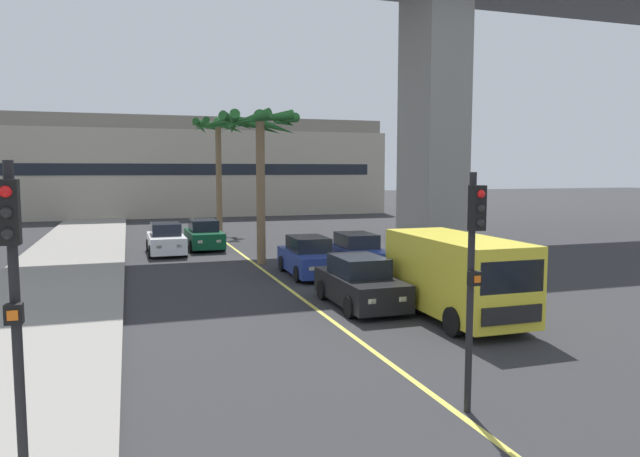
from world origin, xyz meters
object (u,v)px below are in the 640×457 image
car_queue_third (357,253)px  car_queue_fourth (204,235)px  car_queue_second (360,283)px  car_queue_fifth (309,258)px  car_queue_front (166,240)px  traffic_light_median_near (473,260)px  delivery_van (456,274)px  traffic_light_left_sidewalk_corner (13,287)px  palm_tree_near_median (218,137)px  palm_tree_mid_median (260,137)px

car_queue_third → car_queue_fourth: bearing=120.8°
car_queue_second → car_queue_fifth: size_ratio=0.99×
car_queue_second → car_queue_third: same height
car_queue_front → car_queue_second: 14.60m
traffic_light_median_near → car_queue_fifth: bearing=84.7°
car_queue_fifth → car_queue_third: bearing=13.2°
car_queue_front → delivery_van: bearing=-66.3°
traffic_light_median_near → car_queue_third: bearing=76.0°
traffic_light_median_near → car_queue_fourth: bearing=94.3°
car_queue_fifth → traffic_light_left_sidewalk_corner: (-8.17, -14.79, 2.14)m
traffic_light_left_sidewalk_corner → delivery_van: bearing=34.1°
car_queue_front → palm_tree_near_median: bearing=67.3°
car_queue_third → car_queue_fourth: 10.40m
car_queue_front → delivery_van: (7.03, -16.02, 0.57)m
delivery_van → traffic_light_left_sidewalk_corner: traffic_light_left_sidewalk_corner is taller
car_queue_third → traffic_light_left_sidewalk_corner: bearing=-124.3°
car_queue_second → car_queue_fourth: 15.42m
traffic_light_left_sidewalk_corner → palm_tree_mid_median: (6.99, 18.29, 2.84)m
car_queue_front → traffic_light_median_near: traffic_light_median_near is taller
car_queue_fourth → car_queue_third: bearing=-59.2°
palm_tree_near_median → palm_tree_mid_median: 14.48m
car_queue_fifth → delivery_van: delivery_van is taller
traffic_light_median_near → palm_tree_near_median: palm_tree_near_median is taller
traffic_light_left_sidewalk_corner → palm_tree_near_median: 33.73m
car_queue_front → car_queue_fifth: bearing=-57.6°
car_queue_fifth → traffic_light_median_near: 14.00m
car_queue_front → traffic_light_median_near: (3.82, -21.84, 1.99)m
car_queue_front → palm_tree_near_median: size_ratio=0.53×
traffic_light_left_sidewalk_corner → car_queue_second: bearing=48.5°
car_queue_second → car_queue_fourth: bearing=101.1°
car_queue_second → delivery_van: bearing=-49.2°
car_queue_third → palm_tree_mid_median: palm_tree_mid_median is taller
car_queue_fourth → palm_tree_near_median: palm_tree_near_median is taller
palm_tree_mid_median → car_queue_second: bearing=-83.1°
car_queue_fifth → palm_tree_near_median: 18.89m
car_queue_fourth → traffic_light_left_sidewalk_corner: traffic_light_left_sidewalk_corner is taller
car_queue_front → traffic_light_median_near: size_ratio=0.98×
car_queue_second → traffic_light_median_near: size_ratio=0.98×
car_queue_front → delivery_van: size_ratio=0.78×
car_queue_third → delivery_van: bearing=-92.5°
palm_tree_near_median → traffic_light_left_sidewalk_corner: bearing=-102.4°
car_queue_front → car_queue_fifth: size_ratio=1.00×
car_queue_fifth → palm_tree_mid_median: (-1.18, 3.50, 4.98)m
delivery_van → palm_tree_mid_median: palm_tree_mid_median is taller
car_queue_front → palm_tree_near_median: (4.15, 9.91, 5.77)m
car_queue_fourth → palm_tree_near_median: 10.47m
car_queue_second → car_queue_fifth: same height
traffic_light_median_near → palm_tree_near_median: (0.34, 31.75, 3.77)m
car_queue_fourth → traffic_light_left_sidewalk_corner: 24.89m
car_queue_third → delivery_van: 8.54m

